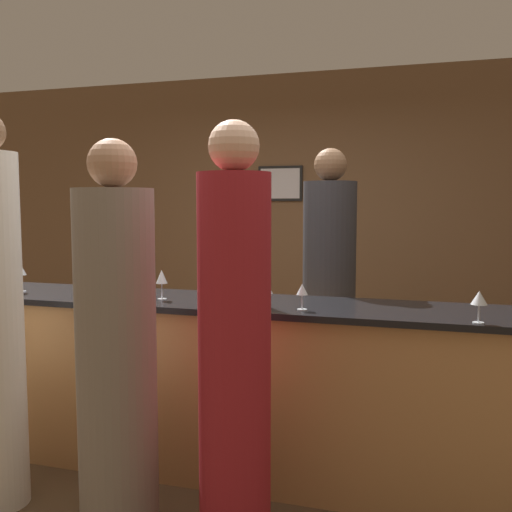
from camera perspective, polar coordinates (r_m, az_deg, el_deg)
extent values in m
plane|color=#4C3823|center=(3.60, -3.93, -20.36)|extent=(14.00, 14.00, 0.00)
cube|color=brown|center=(5.58, 4.87, 3.65)|extent=(8.00, 0.06, 2.80)
cube|color=black|center=(5.60, 2.44, 7.25)|extent=(0.44, 0.02, 0.34)
cube|color=silver|center=(5.58, 2.41, 7.26)|extent=(0.39, 0.00, 0.29)
cube|color=#B27F4C|center=(3.42, -3.98, -13.01)|extent=(3.53, 0.55, 0.97)
cube|color=black|center=(3.29, -4.04, -4.69)|extent=(3.59, 0.61, 0.03)
cylinder|color=#2D2D33|center=(3.90, 7.29, -5.18)|extent=(0.36, 0.36, 1.70)
sphere|color=brown|center=(3.84, 7.46, 9.03)|extent=(0.22, 0.22, 0.22)
cylinder|color=gray|center=(2.78, -13.75, -10.41)|extent=(0.37, 0.37, 1.62)
sphere|color=#A37556|center=(2.68, -14.18, 8.98)|extent=(0.22, 0.22, 0.22)
cylinder|color=maroon|center=(2.55, -2.15, -10.92)|extent=(0.32, 0.32, 1.69)
sphere|color=tan|center=(2.46, -2.23, 10.94)|extent=(0.22, 0.22, 0.22)
cylinder|color=black|center=(3.02, 0.75, -2.97)|extent=(0.07, 0.07, 0.24)
cylinder|color=black|center=(3.00, 0.75, -0.09)|extent=(0.03, 0.03, 0.07)
cylinder|color=silver|center=(2.84, 21.34, -6.23)|extent=(0.05, 0.05, 0.00)
cylinder|color=silver|center=(2.84, 21.37, -5.36)|extent=(0.01, 0.01, 0.08)
cone|color=silver|center=(2.82, 21.42, -3.90)|extent=(0.08, 0.08, 0.06)
cylinder|color=silver|center=(3.34, -9.38, -4.26)|extent=(0.05, 0.05, 0.00)
cylinder|color=silver|center=(3.33, -9.39, -3.47)|extent=(0.01, 0.01, 0.09)
cone|color=silver|center=(3.32, -9.42, -2.04)|extent=(0.07, 0.07, 0.08)
cylinder|color=silver|center=(3.87, -22.36, -3.29)|extent=(0.05, 0.05, 0.00)
cylinder|color=silver|center=(3.86, -22.39, -2.51)|extent=(0.01, 0.01, 0.10)
cone|color=silver|center=(3.85, -22.43, -1.29)|extent=(0.06, 0.06, 0.06)
cylinder|color=silver|center=(2.98, 4.63, -5.36)|extent=(0.05, 0.05, 0.00)
cylinder|color=silver|center=(2.98, 4.63, -4.60)|extent=(0.01, 0.01, 0.08)
cone|color=silver|center=(2.97, 4.64, -3.33)|extent=(0.06, 0.06, 0.06)
cylinder|color=silver|center=(2.93, 0.95, -5.53)|extent=(0.05, 0.05, 0.00)
cylinder|color=silver|center=(2.92, 0.95, -4.63)|extent=(0.01, 0.01, 0.09)
cone|color=silver|center=(2.91, 0.95, -3.11)|extent=(0.08, 0.08, 0.07)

